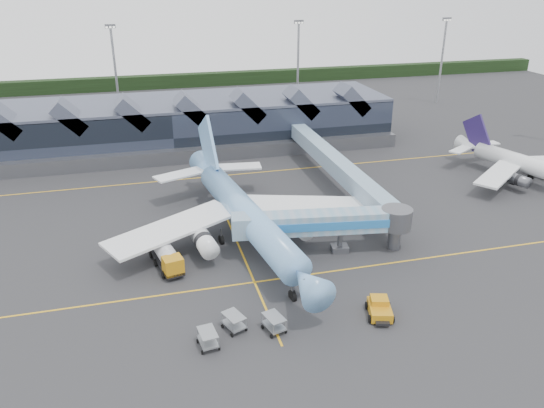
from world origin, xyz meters
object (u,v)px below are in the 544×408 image
object	(u,v)px
fuel_truck	(165,253)
pushback_tug	(380,309)
main_airliner	(243,211)
regional_jet	(524,164)
jet_bridge	(334,223)

from	to	relation	value
fuel_truck	pushback_tug	bearing A→B (deg)	-50.17
main_airliner	pushback_tug	bearing A→B (deg)	-71.95
regional_jet	jet_bridge	distance (m)	43.56
main_airliner	fuel_truck	xyz separation A→B (m)	(-10.85, -4.48, -2.39)
regional_jet	jet_bridge	xyz separation A→B (m)	(-40.72, -15.44, 0.96)
main_airliner	regional_jet	distance (m)	51.86
main_airliner	fuel_truck	size ratio (longest dim) A/B	4.79
fuel_truck	pushback_tug	xyz separation A→B (m)	(21.07, -16.47, -0.87)
main_airliner	pushback_tug	world-z (taller)	main_airliner
jet_bridge	fuel_truck	world-z (taller)	jet_bridge
regional_jet	pushback_tug	bearing A→B (deg)	-161.04
pushback_tug	regional_jet	bearing A→B (deg)	52.08
jet_bridge	main_airliner	bearing A→B (deg)	155.99
regional_jet	pushback_tug	distance (m)	50.65
jet_bridge	pushback_tug	size ratio (longest dim) A/B	5.17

